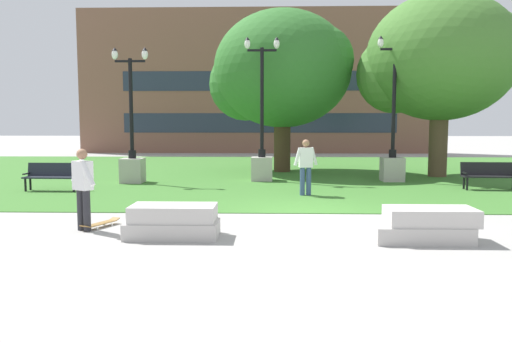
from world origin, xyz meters
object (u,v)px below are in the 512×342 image
at_px(person_skateboarder, 83,185).
at_px(park_bench_near_left, 53,175).
at_px(lamp_post_center, 393,152).
at_px(concrete_block_left, 425,225).
at_px(skateboard, 100,223).
at_px(lamp_post_left, 262,152).
at_px(person_bystander_near_lawn, 306,164).
at_px(park_bench_near_right, 490,174).
at_px(lamp_post_right, 132,156).
at_px(concrete_block_center, 173,222).

height_order(person_skateboarder, park_bench_near_left, person_skateboarder).
xyz_separation_m(person_skateboarder, lamp_post_center, (8.51, 8.88, 0.14)).
height_order(concrete_block_left, skateboard, concrete_block_left).
bearing_deg(lamp_post_center, lamp_post_left, 179.19).
bearing_deg(person_bystander_near_lawn, lamp_post_center, 46.82).
distance_m(lamp_post_left, person_bystander_near_lawn, 4.11).
xyz_separation_m(skateboard, park_bench_near_right, (10.95, 6.26, 0.45)).
bearing_deg(lamp_post_right, person_bystander_near_lawn, -26.14).
relative_size(skateboard, lamp_post_right, 0.21).
xyz_separation_m(person_skateboarder, skateboard, (0.23, 0.32, -0.88)).
height_order(concrete_block_left, park_bench_near_left, park_bench_near_left).
distance_m(park_bench_near_right, lamp_post_center, 3.56).
relative_size(lamp_post_left, person_bystander_near_lawn, 3.17).
relative_size(lamp_post_center, lamp_post_left, 1.00).
bearing_deg(skateboard, concrete_block_center, -25.99).
bearing_deg(person_skateboarder, park_bench_near_left, 118.80).
xyz_separation_m(concrete_block_left, park_bench_near_right, (4.35, 7.30, 0.23)).
bearing_deg(person_bystander_near_lawn, park_bench_near_left, 174.26).
bearing_deg(person_skateboarder, lamp_post_center, 46.19).
xyz_separation_m(concrete_block_center, lamp_post_center, (6.54, 9.40, 0.80)).
bearing_deg(lamp_post_left, concrete_block_center, -99.49).
distance_m(park_bench_near_left, lamp_post_right, 3.03).
distance_m(person_skateboarder, park_bench_near_left, 6.76).
bearing_deg(skateboard, person_skateboarder, -125.50).
xyz_separation_m(concrete_block_center, person_skateboarder, (-1.97, 0.53, 0.66)).
bearing_deg(concrete_block_left, lamp_post_center, 80.01).
bearing_deg(lamp_post_right, park_bench_near_left, -132.38).
xyz_separation_m(concrete_block_left, lamp_post_center, (1.69, 9.60, 0.80)).
relative_size(skateboard, lamp_post_center, 0.19).
height_order(lamp_post_left, person_bystander_near_lawn, lamp_post_left).
height_order(park_bench_near_left, person_bystander_near_lawn, person_bystander_near_lawn).
relative_size(person_skateboarder, park_bench_near_right, 0.94).
bearing_deg(lamp_post_center, person_bystander_near_lawn, -133.18).
bearing_deg(person_bystander_near_lawn, lamp_post_right, 153.86).
distance_m(person_skateboarder, park_bench_near_right, 12.97).
bearing_deg(park_bench_near_left, lamp_post_left, 24.01).
bearing_deg(concrete_block_left, person_bystander_near_lawn, 107.78).
bearing_deg(lamp_post_left, concrete_block_left, -71.31).
distance_m(lamp_post_right, lamp_post_center, 9.77).
bearing_deg(lamp_post_center, park_bench_near_left, -165.87).
height_order(park_bench_near_right, lamp_post_left, lamp_post_left).
height_order(concrete_block_left, park_bench_near_right, park_bench_near_right).
xyz_separation_m(person_skateboarder, lamp_post_left, (3.55, 8.95, 0.14)).
relative_size(park_bench_near_right, person_bystander_near_lawn, 1.07).
relative_size(concrete_block_center, lamp_post_center, 0.33).
bearing_deg(person_bystander_near_lawn, person_skateboarder, -134.27).
relative_size(lamp_post_right, lamp_post_left, 0.91).
relative_size(concrete_block_center, lamp_post_left, 0.33).
height_order(person_skateboarder, lamp_post_right, lamp_post_right).
height_order(skateboard, lamp_post_center, lamp_post_center).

